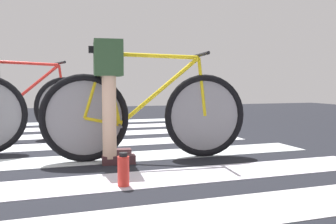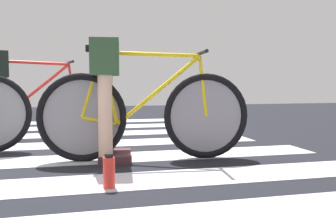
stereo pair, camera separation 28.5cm
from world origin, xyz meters
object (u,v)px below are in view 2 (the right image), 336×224
at_px(bicycle_1_of_3, 145,114).
at_px(cyclist_1_of_3, 106,83).
at_px(water_bottle, 109,172).
at_px(bicycle_3_of_3, 29,105).

relative_size(bicycle_1_of_3, cyclist_1_of_3, 1.77).
bearing_deg(cyclist_1_of_3, bicycle_1_of_3, -0.00).
bearing_deg(cyclist_1_of_3, water_bottle, -87.09).
relative_size(bicycle_3_of_3, water_bottle, 8.06).
xyz_separation_m(bicycle_1_of_3, water_bottle, (-0.35, -0.76, -0.29)).
xyz_separation_m(cyclist_1_of_3, water_bottle, (-0.05, -0.79, -0.53)).
xyz_separation_m(bicycle_1_of_3, cyclist_1_of_3, (-0.31, 0.03, 0.25)).
bearing_deg(bicycle_1_of_3, cyclist_1_of_3, 180.00).
height_order(bicycle_1_of_3, bicycle_3_of_3, same).
relative_size(cyclist_1_of_3, water_bottle, 4.60).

